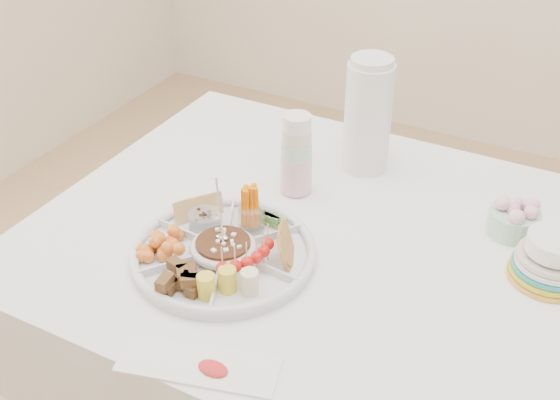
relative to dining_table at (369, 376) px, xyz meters
The scene contains 14 objects.
dining_table is the anchor object (origin of this frame).
party_tray 0.52m from the dining_table, 148.29° to the right, with size 0.38×0.38×0.04m, color white.
bean_dip 0.53m from the dining_table, 148.29° to the right, with size 0.11×0.11×0.04m, color #593117.
tortillas 0.47m from the dining_table, 143.45° to the right, with size 0.09×0.09×0.05m, color #B1842B, non-canonical shape.
carrot_cucumber 0.52m from the dining_table, behind, with size 0.11×0.11×0.10m, color orange, non-canonical shape.
pita_raisins 0.58m from the dining_table, 165.73° to the right, with size 0.10×0.10×0.06m, color #D5B678, non-canonical shape.
cherries 0.62m from the dining_table, 150.43° to the right, with size 0.12×0.12×0.05m, color orange, non-canonical shape.
granola_chunks 0.59m from the dining_table, 134.28° to the right, with size 0.10×0.10×0.05m, color brown, non-canonical shape.
banana_tomato 0.54m from the dining_table, 125.33° to the right, with size 0.12×0.12×0.09m, color tan, non-canonical shape.
cup_stack 0.57m from the dining_table, 154.10° to the left, with size 0.07×0.07×0.20m, color silver.
thermos 0.64m from the dining_table, 118.16° to the left, with size 0.12×0.12×0.30m, color silver.
flower_bowl 0.52m from the dining_table, 41.80° to the left, with size 0.11×0.11×0.08m, color #98C9B5.
plate_stack 0.55m from the dining_table, 14.06° to the left, with size 0.16×0.16×0.10m, color #DBD051.
placemat 0.61m from the dining_table, 110.11° to the right, with size 0.28×0.09×0.01m, color white.
Camera 1 is at (0.36, -1.14, 1.68)m, focal length 45.00 mm.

